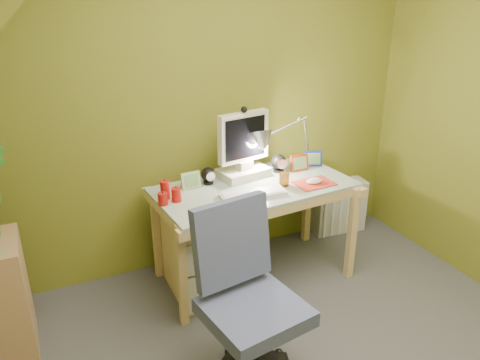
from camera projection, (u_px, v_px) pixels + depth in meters
name	position (u px, v px, depth m)	size (l,w,h in m)	color
wall_back	(204.00, 103.00, 3.22)	(3.20, 0.01, 2.40)	olive
slope_ceiling	(56.00, 24.00, 1.25)	(1.10, 3.20, 1.10)	white
desk	(254.00, 232.00, 3.27)	(1.32, 0.66, 0.71)	tan
monitor	(243.00, 141.00, 3.19)	(0.38, 0.22, 0.52)	silver
speaker_left	(208.00, 176.00, 3.14)	(0.10, 0.10, 0.12)	black
speaker_right	(279.00, 163.00, 3.35)	(0.11, 0.11, 0.13)	black
keyboard	(253.00, 194.00, 2.98)	(0.43, 0.14, 0.02)	silver
mousepad	(314.00, 183.00, 3.16)	(0.26, 0.19, 0.01)	red
mouse	(314.00, 181.00, 3.15)	(0.12, 0.07, 0.04)	silver
amber_tumbler	(284.00, 179.00, 3.12)	(0.07, 0.07, 0.09)	#9C5A16
candle_cluster	(167.00, 192.00, 2.89)	(0.16, 0.14, 0.12)	#B2150F
photo_frame_red	(299.00, 163.00, 3.37)	(0.14, 0.02, 0.12)	#B63413
photo_frame_blue	(313.00, 158.00, 3.46)	(0.13, 0.02, 0.11)	navy
photo_frame_green	(191.00, 180.00, 3.08)	(0.13, 0.02, 0.11)	#ACD290
desk_lamp	(300.00, 130.00, 3.35)	(0.53, 0.23, 0.57)	silver
side_ledge	(3.00, 299.00, 2.58)	(0.26, 0.40, 0.70)	#AD7D5B
task_chair	(254.00, 310.00, 2.30)	(0.52, 0.52, 0.95)	#444A6F
radiator	(339.00, 206.00, 3.96)	(0.44, 0.18, 0.44)	silver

